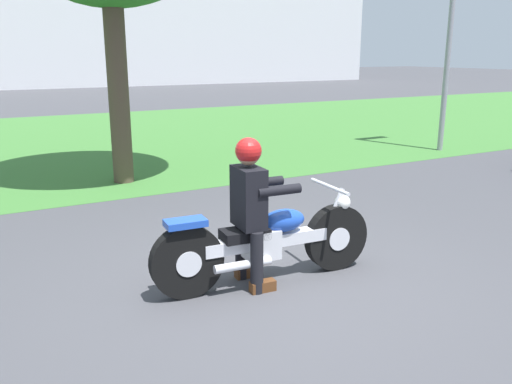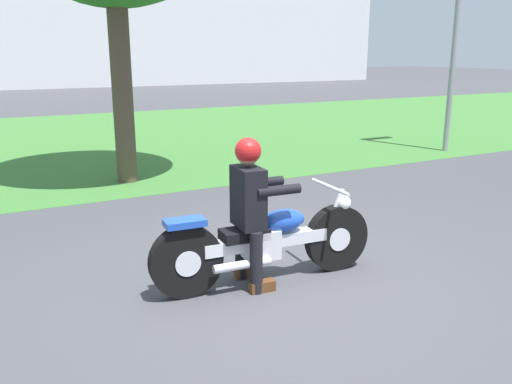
# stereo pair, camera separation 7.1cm
# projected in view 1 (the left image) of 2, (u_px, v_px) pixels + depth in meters

# --- Properties ---
(ground) EXTENTS (120.00, 120.00, 0.00)m
(ground) POSITION_uv_depth(u_px,v_px,m) (279.00, 288.00, 5.02)
(ground) COLOR #424247
(grass_verge) EXTENTS (60.00, 12.00, 0.01)m
(grass_verge) POSITION_uv_depth(u_px,v_px,m) (76.00, 141.00, 13.35)
(grass_verge) COLOR #3D7533
(grass_verge) RESTS_ON ground
(motorcycle_lead) EXTENTS (2.25, 0.66, 0.89)m
(motorcycle_lead) POSITION_uv_depth(u_px,v_px,m) (267.00, 242.00, 5.06)
(motorcycle_lead) COLOR black
(motorcycle_lead) RESTS_ON ground
(rider_lead) EXTENTS (0.57, 0.48, 1.42)m
(rider_lead) POSITION_uv_depth(u_px,v_px,m) (250.00, 201.00, 4.89)
(rider_lead) COLOR black
(rider_lead) RESTS_ON ground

